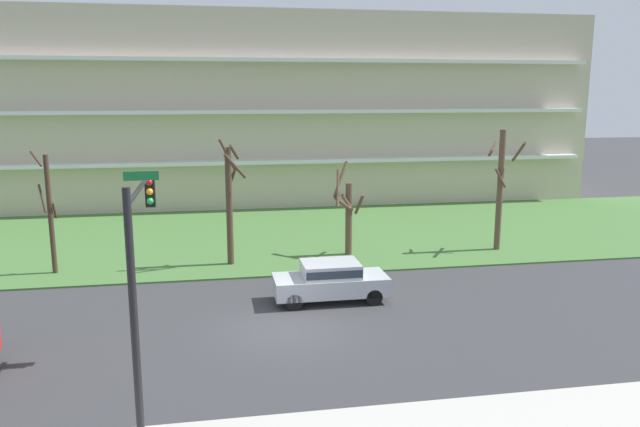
{
  "coord_description": "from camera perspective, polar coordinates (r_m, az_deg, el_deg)",
  "views": [
    {
      "loc": [
        -2.34,
        -20.05,
        8.03
      ],
      "look_at": [
        2.29,
        6.0,
        2.8
      ],
      "focal_mm": 34.63,
      "sensor_mm": 36.0,
      "label": 1
    }
  ],
  "objects": [
    {
      "name": "tree_far_left",
      "position": [
        29.54,
        -23.7,
        0.06
      ],
      "size": [
        0.89,
        0.87,
        5.56
      ],
      "color": "#423023",
      "rests_on": "ground"
    },
    {
      "name": "apartment_building",
      "position": [
        47.34,
        -7.34,
        9.52
      ],
      "size": [
        50.47,
        11.39,
        13.45
      ],
      "color": "beige",
      "rests_on": "ground"
    },
    {
      "name": "ground",
      "position": [
        21.72,
        -3.23,
        -10.53
      ],
      "size": [
        160.0,
        160.0,
        0.0
      ],
      "primitive_type": "plane",
      "color": "#38383A"
    },
    {
      "name": "sedan_silver_near_left",
      "position": [
        24.06,
        0.97,
        -6.12
      ],
      "size": [
        4.41,
        1.81,
        1.57
      ],
      "rotation": [
        0.0,
        0.0,
        3.14
      ],
      "color": "#B7BABF",
      "rests_on": "ground"
    },
    {
      "name": "traffic_signal_mast",
      "position": [
        15.92,
        -16.26,
        -3.33
      ],
      "size": [
        0.9,
        5.49,
        6.04
      ],
      "color": "black",
      "rests_on": "ground"
    },
    {
      "name": "tree_right",
      "position": [
        32.45,
        16.36,
        2.35
      ],
      "size": [
        1.8,
        1.78,
        6.2
      ],
      "color": "brown",
      "rests_on": "ground"
    },
    {
      "name": "grass_lawn_strip",
      "position": [
        35.05,
        -5.98,
        -2.06
      ],
      "size": [
        80.0,
        16.0,
        0.08
      ],
      "primitive_type": "cube",
      "color": "#477238",
      "rests_on": "ground"
    },
    {
      "name": "tree_center",
      "position": [
        30.38,
        2.57,
        0.14
      ],
      "size": [
        1.5,
        1.61,
        4.67
      ],
      "color": "brown",
      "rests_on": "ground"
    },
    {
      "name": "tree_left",
      "position": [
        28.72,
        -8.34,
        1.19
      ],
      "size": [
        1.25,
        1.21,
        5.98
      ],
      "color": "#4C3828",
      "rests_on": "ground"
    }
  ]
}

